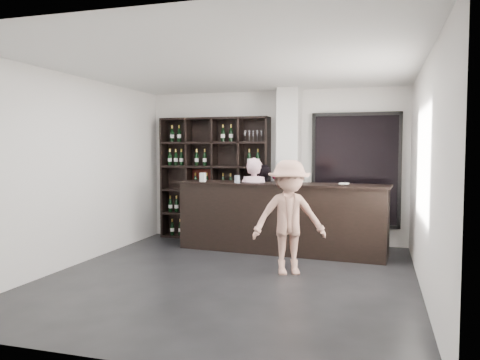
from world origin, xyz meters
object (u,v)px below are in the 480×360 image
(tasting_counter, at_px, (281,218))
(wine_shelf, at_px, (214,179))
(taster_black, at_px, (260,206))
(taster_pink, at_px, (254,204))
(customer, at_px, (289,217))

(tasting_counter, bearing_deg, wine_shelf, 155.93)
(wine_shelf, distance_m, taster_black, 1.23)
(wine_shelf, height_order, tasting_counter, wine_shelf)
(taster_pink, bearing_deg, tasting_counter, 175.78)
(taster_black, xyz_separation_m, customer, (0.85, -1.71, 0.06))
(wine_shelf, xyz_separation_m, taster_pink, (1.00, -0.72, -0.38))
(wine_shelf, distance_m, customer, 2.91)
(wine_shelf, relative_size, taster_pink, 1.47)
(taster_pink, bearing_deg, taster_black, -93.89)
(wine_shelf, distance_m, tasting_counter, 1.81)
(taster_pink, relative_size, taster_black, 1.09)
(tasting_counter, xyz_separation_m, taster_black, (-0.45, 0.36, 0.15))
(tasting_counter, height_order, taster_black, taster_black)
(wine_shelf, height_order, customer, wine_shelf)
(taster_pink, bearing_deg, customer, 128.92)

